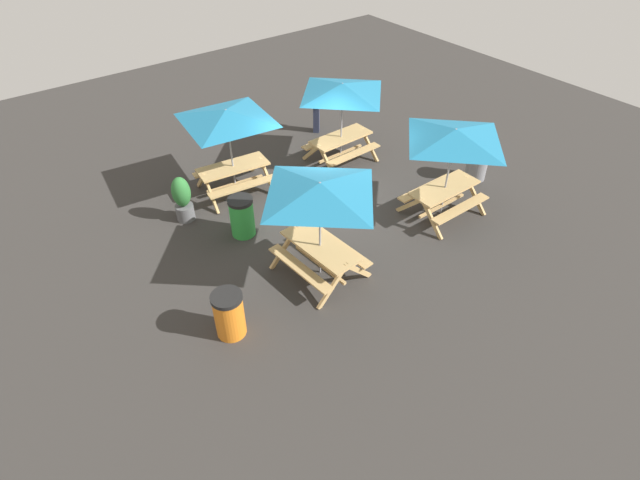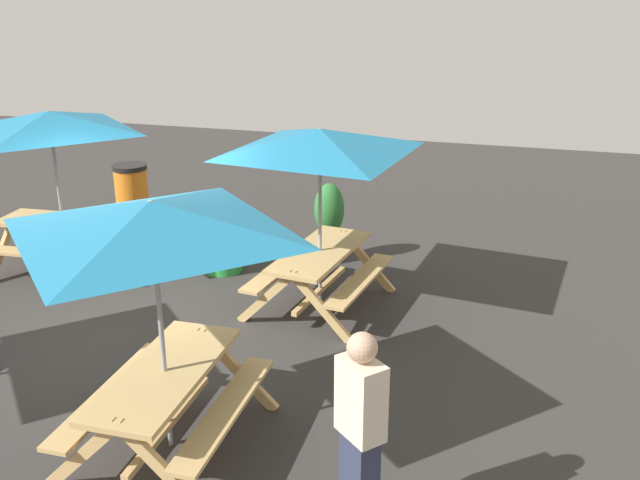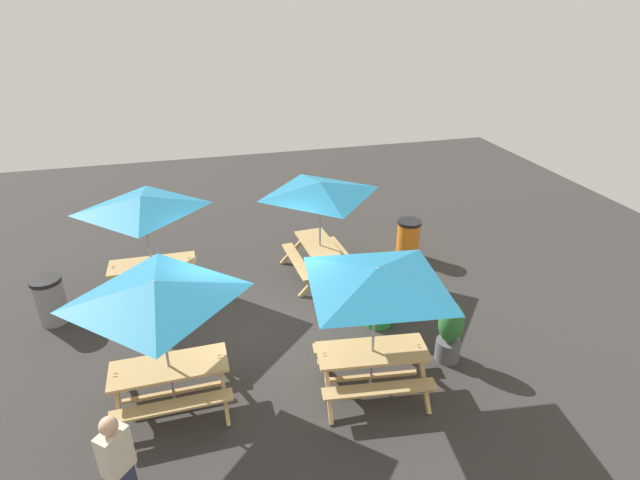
{
  "view_description": "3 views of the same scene",
  "coord_description": "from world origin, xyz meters",
  "px_view_note": "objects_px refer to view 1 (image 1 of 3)",
  "views": [
    {
      "loc": [
        6.51,
        8.11,
        7.42
      ],
      "look_at": [
        1.74,
        1.85,
        0.9
      ],
      "focal_mm": 28.0,
      "sensor_mm": 36.0,
      "label": 1
    },
    {
      "loc": [
        -6.39,
        -4.36,
        3.93
      ],
      "look_at": [
        1.6,
        -1.99,
        0.9
      ],
      "focal_mm": 40.0,
      "sensor_mm": 36.0,
      "label": 2
    },
    {
      "loc": [
        -0.86,
        -7.99,
        5.96
      ],
      "look_at": [
        1.74,
        1.85,
        0.9
      ],
      "focal_mm": 28.0,
      "sensor_mm": 36.0,
      "label": 3
    }
  ],
  "objects_px": {
    "picnic_table_1": "(320,196)",
    "picnic_table_3": "(342,95)",
    "trash_bin_orange": "(229,314)",
    "trash_bin_gray": "(477,162)",
    "potted_plant_0": "(182,199)",
    "picnic_table_2": "(454,141)",
    "picnic_table_0": "(227,122)",
    "person_standing": "(316,105)",
    "trash_bin_green": "(242,216)"
  },
  "relations": [
    {
      "from": "trash_bin_gray",
      "to": "picnic_table_2",
      "type": "bearing_deg",
      "value": 15.59
    },
    {
      "from": "trash_bin_green",
      "to": "potted_plant_0",
      "type": "bearing_deg",
      "value": -58.37
    },
    {
      "from": "picnic_table_1",
      "to": "trash_bin_gray",
      "type": "bearing_deg",
      "value": 90.32
    },
    {
      "from": "picnic_table_1",
      "to": "trash_bin_orange",
      "type": "bearing_deg",
      "value": -86.73
    },
    {
      "from": "trash_bin_green",
      "to": "person_standing",
      "type": "bearing_deg",
      "value": -145.44
    },
    {
      "from": "picnic_table_1",
      "to": "person_standing",
      "type": "xyz_separation_m",
      "value": [
        -3.87,
        -5.25,
        -1.1
      ]
    },
    {
      "from": "picnic_table_3",
      "to": "trash_bin_gray",
      "type": "xyz_separation_m",
      "value": [
        -2.33,
        2.95,
        -1.49
      ]
    },
    {
      "from": "trash_bin_gray",
      "to": "trash_bin_orange",
      "type": "distance_m",
      "value": 8.03
    },
    {
      "from": "picnic_table_0",
      "to": "person_standing",
      "type": "distance_m",
      "value": 4.14
    },
    {
      "from": "picnic_table_2",
      "to": "person_standing",
      "type": "height_order",
      "value": "picnic_table_2"
    },
    {
      "from": "trash_bin_gray",
      "to": "potted_plant_0",
      "type": "relative_size",
      "value": 0.83
    },
    {
      "from": "trash_bin_orange",
      "to": "trash_bin_gray",
      "type": "bearing_deg",
      "value": -174.77
    },
    {
      "from": "trash_bin_orange",
      "to": "person_standing",
      "type": "bearing_deg",
      "value": -138.19
    },
    {
      "from": "picnic_table_2",
      "to": "picnic_table_0",
      "type": "bearing_deg",
      "value": -47.92
    },
    {
      "from": "picnic_table_0",
      "to": "picnic_table_1",
      "type": "distance_m",
      "value": 3.84
    },
    {
      "from": "trash_bin_gray",
      "to": "person_standing",
      "type": "height_order",
      "value": "person_standing"
    },
    {
      "from": "picnic_table_3",
      "to": "trash_bin_gray",
      "type": "distance_m",
      "value": 4.05
    },
    {
      "from": "picnic_table_0",
      "to": "picnic_table_2",
      "type": "bearing_deg",
      "value": 139.04
    },
    {
      "from": "picnic_table_1",
      "to": "trash_bin_orange",
      "type": "distance_m",
      "value": 2.79
    },
    {
      "from": "potted_plant_0",
      "to": "person_standing",
      "type": "bearing_deg",
      "value": -161.88
    },
    {
      "from": "trash_bin_orange",
      "to": "person_standing",
      "type": "xyz_separation_m",
      "value": [
        -6.21,
        -5.55,
        0.39
      ]
    },
    {
      "from": "picnic_table_1",
      "to": "trash_bin_green",
      "type": "bearing_deg",
      "value": -168.08
    },
    {
      "from": "picnic_table_1",
      "to": "picnic_table_3",
      "type": "xyz_separation_m",
      "value": [
        -3.32,
        -3.38,
        0.0
      ]
    },
    {
      "from": "picnic_table_3",
      "to": "trash_bin_gray",
      "type": "relative_size",
      "value": 2.38
    },
    {
      "from": "trash_bin_gray",
      "to": "trash_bin_green",
      "type": "bearing_deg",
      "value": -15.44
    },
    {
      "from": "picnic_table_2",
      "to": "picnic_table_3",
      "type": "height_order",
      "value": "same"
    },
    {
      "from": "picnic_table_0",
      "to": "trash_bin_orange",
      "type": "bearing_deg",
      "value": 66.12
    },
    {
      "from": "picnic_table_1",
      "to": "person_standing",
      "type": "height_order",
      "value": "picnic_table_1"
    },
    {
      "from": "picnic_table_0",
      "to": "trash_bin_green",
      "type": "bearing_deg",
      "value": 72.89
    },
    {
      "from": "picnic_table_3",
      "to": "trash_bin_orange",
      "type": "xyz_separation_m",
      "value": [
        5.67,
        3.68,
        -1.49
      ]
    },
    {
      "from": "trash_bin_gray",
      "to": "potted_plant_0",
      "type": "xyz_separation_m",
      "value": [
        7.1,
        -3.08,
        0.1
      ]
    },
    {
      "from": "picnic_table_1",
      "to": "picnic_table_3",
      "type": "distance_m",
      "value": 4.74
    },
    {
      "from": "picnic_table_1",
      "to": "trash_bin_gray",
      "type": "height_order",
      "value": "picnic_table_1"
    },
    {
      "from": "picnic_table_0",
      "to": "picnic_table_1",
      "type": "xyz_separation_m",
      "value": [
        0.13,
        3.84,
        0.0
      ]
    },
    {
      "from": "picnic_table_0",
      "to": "trash_bin_gray",
      "type": "distance_m",
      "value": 6.66
    },
    {
      "from": "trash_bin_green",
      "to": "trash_bin_orange",
      "type": "xyz_separation_m",
      "value": [
        1.72,
        2.46,
        0.0
      ]
    },
    {
      "from": "trash_bin_orange",
      "to": "picnic_table_1",
      "type": "bearing_deg",
      "value": -172.69
    },
    {
      "from": "trash_bin_gray",
      "to": "person_standing",
      "type": "distance_m",
      "value": 5.16
    },
    {
      "from": "picnic_table_2",
      "to": "potted_plant_0",
      "type": "distance_m",
      "value": 6.45
    },
    {
      "from": "trash_bin_green",
      "to": "person_standing",
      "type": "relative_size",
      "value": 0.59
    },
    {
      "from": "picnic_table_1",
      "to": "potted_plant_0",
      "type": "height_order",
      "value": "picnic_table_1"
    },
    {
      "from": "picnic_table_3",
      "to": "trash_bin_orange",
      "type": "relative_size",
      "value": 2.38
    },
    {
      "from": "trash_bin_orange",
      "to": "potted_plant_0",
      "type": "distance_m",
      "value": 3.92
    },
    {
      "from": "picnic_table_3",
      "to": "picnic_table_1",
      "type": "bearing_deg",
      "value": 44.26
    },
    {
      "from": "trash_bin_green",
      "to": "trash_bin_orange",
      "type": "relative_size",
      "value": 1.0
    },
    {
      "from": "picnic_table_3",
      "to": "person_standing",
      "type": "bearing_deg",
      "value": -107.42
    },
    {
      "from": "picnic_table_2",
      "to": "person_standing",
      "type": "xyz_separation_m",
      "value": [
        -0.17,
        -5.37,
        -1.1
      ]
    },
    {
      "from": "picnic_table_3",
      "to": "trash_bin_orange",
      "type": "distance_m",
      "value": 6.92
    },
    {
      "from": "picnic_table_0",
      "to": "person_standing",
      "type": "xyz_separation_m",
      "value": [
        -3.73,
        -1.41,
        -1.1
      ]
    },
    {
      "from": "picnic_table_2",
      "to": "trash_bin_gray",
      "type": "xyz_separation_m",
      "value": [
        -1.95,
        -0.54,
        -1.49
      ]
    }
  ]
}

